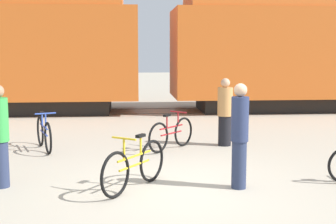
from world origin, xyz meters
The scene contains 9 objects.
ground_plane centered at (0.00, 0.00, 0.00)m, with size 80.00×80.00×0.00m, color #B2A893.
freight_train centered at (0.00, 9.89, 2.75)m, with size 27.13×3.12×5.28m.
rail_near centered at (0.00, 9.17, 0.01)m, with size 39.13×0.07×0.01m, color #4C4238.
rail_far centered at (0.00, 10.60, 0.01)m, with size 39.13×0.07×0.01m, color #4C4238.
bicycle_blue centered at (-2.95, 3.25, 0.38)m, with size 0.64×1.64×0.90m.
bicycle_maroon centered at (-0.01, 3.05, 0.37)m, with size 1.15×1.28×0.87m.
bicycle_yellow centered at (-0.90, 0.00, 0.39)m, with size 1.07×1.52×0.92m.
person_in_navy centered at (0.84, -0.08, 0.90)m, with size 0.29×0.29×1.76m.
person_in_tan centered at (1.31, 3.41, 0.81)m, with size 0.36×0.36×1.63m.
Camera 1 is at (-0.96, -7.56, 2.30)m, focal length 50.00 mm.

